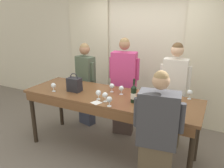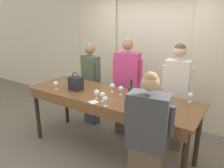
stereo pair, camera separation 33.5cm
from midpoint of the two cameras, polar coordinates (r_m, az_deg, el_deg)
name	(u,v)px [view 2 (the right image)]	position (r m, az deg, el deg)	size (l,w,h in m)	color
ground_plane	(109,150)	(3.78, 1.91, -16.89)	(18.00, 18.00, 0.00)	#70665B
wall_back	(151,53)	(4.58, 12.23, 7.94)	(12.00, 0.06, 2.80)	beige
curtain_panel_left	(98,51)	(5.13, -1.88, 8.70)	(0.99, 0.03, 2.69)	beige
curtain_panel_right	(220,64)	(4.26, 28.44, 4.71)	(0.99, 0.03, 2.69)	beige
tasting_bar	(108,101)	(3.33, 1.78, -4.64)	(2.71, 0.87, 0.98)	brown
wine_bottle	(131,94)	(3.01, 8.15, -2.79)	(0.08, 0.08, 0.34)	black
handbag	(76,83)	(3.53, -6.78, 0.17)	(0.21, 0.14, 0.30)	#232328
wine_glass_front_left	(135,101)	(2.89, 9.38, -4.35)	(0.08, 0.08, 0.14)	white
wine_glass_front_mid	(56,84)	(3.61, -11.94, 0.02)	(0.08, 0.08, 0.14)	white
wine_glass_front_right	(190,96)	(3.27, 22.61, -2.88)	(0.08, 0.08, 0.14)	white
wine_glass_center_left	(112,86)	(3.42, 2.88, -0.62)	(0.08, 0.08, 0.14)	white
wine_glass_center_mid	(103,95)	(3.05, 0.66, -2.95)	(0.08, 0.08, 0.14)	white
wine_glass_center_right	(121,89)	(3.31, 5.25, -1.30)	(0.08, 0.08, 0.14)	white
wine_glass_back_left	(97,92)	(3.14, -0.99, -2.27)	(0.08, 0.08, 0.14)	white
wine_glass_back_mid	(105,99)	(2.89, 1.55, -4.13)	(0.08, 0.08, 0.14)	white
napkin	(94,102)	(3.05, -1.68, -4.78)	(0.16, 0.16, 0.00)	white
pen	(131,96)	(3.28, 7.85, -3.29)	(0.07, 0.13, 0.01)	black
guest_olive_jacket	(91,82)	(4.31, -3.32, 0.38)	(0.47, 0.28, 1.64)	#383D51
guest_pink_top	(127,88)	(3.90, 6.35, -0.98)	(0.54, 0.31, 1.78)	#473833
guest_cream_sweater	(176,96)	(3.62, 18.86, -3.16)	(0.49, 0.22, 1.75)	brown
host_pouring	(147,143)	(2.52, 13.05, -14.83)	(0.55, 0.30, 1.61)	brown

